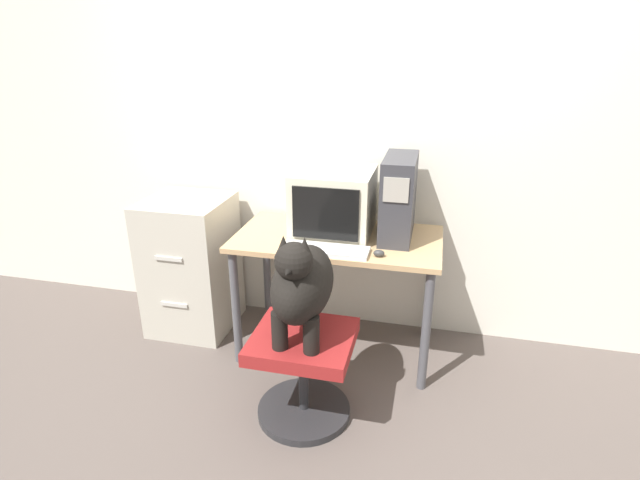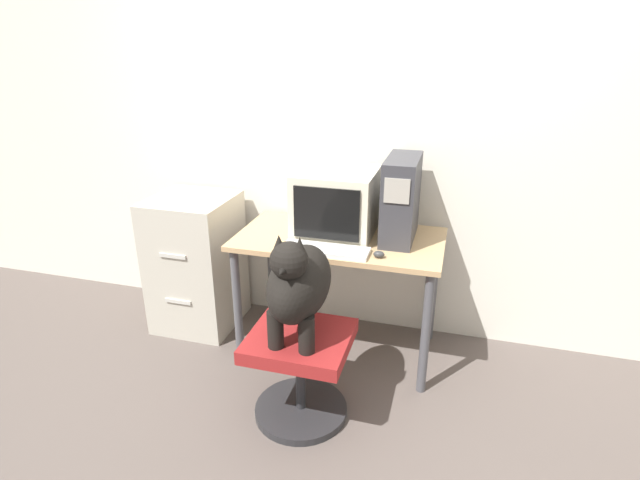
% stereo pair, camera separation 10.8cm
% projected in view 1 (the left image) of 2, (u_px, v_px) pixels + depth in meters
% --- Properties ---
extents(ground_plane, '(12.00, 12.00, 0.00)m').
position_uv_depth(ground_plane, '(325.00, 378.00, 2.88)').
color(ground_plane, '#564C47').
extents(wall_back, '(8.00, 0.05, 2.60)m').
position_uv_depth(wall_back, '(352.00, 131.00, 3.04)').
color(wall_back, silver).
rests_on(wall_back, ground_plane).
extents(desk, '(1.19, 0.65, 0.76)m').
position_uv_depth(desk, '(337.00, 253.00, 2.93)').
color(desk, tan).
rests_on(desk, ground_plane).
extents(crt_monitor, '(0.45, 0.45, 0.37)m').
position_uv_depth(crt_monitor, '(334.00, 202.00, 2.89)').
color(crt_monitor, beige).
rests_on(crt_monitor, desk).
extents(pc_tower, '(0.18, 0.42, 0.47)m').
position_uv_depth(pc_tower, '(399.00, 198.00, 2.80)').
color(pc_tower, '#333338').
rests_on(pc_tower, desk).
extents(keyboard, '(0.47, 0.15, 0.03)m').
position_uv_depth(keyboard, '(325.00, 250.00, 2.67)').
color(keyboard, silver).
rests_on(keyboard, desk).
extents(computer_mouse, '(0.06, 0.04, 0.04)m').
position_uv_depth(computer_mouse, '(379.00, 253.00, 2.61)').
color(computer_mouse, '#333333').
rests_on(computer_mouse, desk).
extents(office_chair, '(0.49, 0.48, 0.48)m').
position_uv_depth(office_chair, '(303.00, 368.00, 2.51)').
color(office_chair, '#262628').
rests_on(office_chair, ground_plane).
extents(dog, '(0.27, 0.52, 0.56)m').
position_uv_depth(dog, '(302.00, 283.00, 2.32)').
color(dog, black).
rests_on(dog, office_chair).
extents(filing_cabinet, '(0.51, 0.53, 0.89)m').
position_uv_depth(filing_cabinet, '(191.00, 265.00, 3.27)').
color(filing_cabinet, '#B7B2A3').
rests_on(filing_cabinet, ground_plane).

